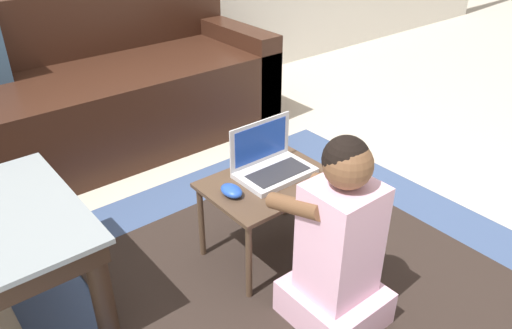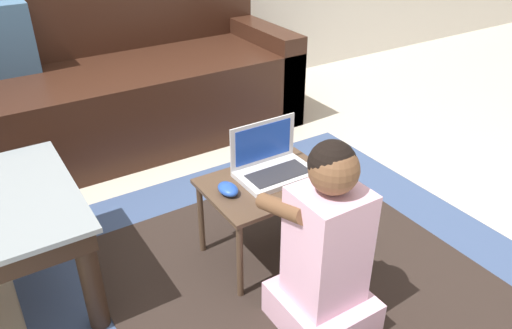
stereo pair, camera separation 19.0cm
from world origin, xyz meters
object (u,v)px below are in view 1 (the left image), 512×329
couch (98,96)px  computer_mouse (231,191)px  person_seated (338,249)px  laptop_desk (270,191)px  laptop (272,165)px

couch → computer_mouse: 1.35m
couch → person_seated: (0.05, -1.77, 0.01)m
couch → person_seated: 1.77m
computer_mouse → laptop_desk: bearing=-4.2°
laptop → person_seated: size_ratio=0.41×
laptop_desk → computer_mouse: bearing=175.8°
laptop_desk → computer_mouse: computer_mouse is taller
laptop_desk → person_seated: (-0.06, -0.41, 0.01)m
laptop_desk → laptop: 0.10m
laptop_desk → person_seated: bearing=-97.7°
laptop_desk → laptop: (0.04, 0.04, 0.08)m
couch → computer_mouse: size_ratio=19.78×
couch → computer_mouse: couch is taller
laptop → person_seated: (-0.10, -0.45, -0.08)m
laptop → computer_mouse: (-0.22, -0.03, -0.02)m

